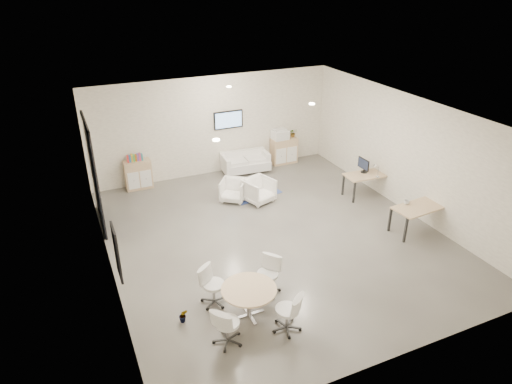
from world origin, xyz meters
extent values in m
cube|color=#54504C|center=(0.00, 0.00, -0.40)|extent=(8.00, 9.00, 0.80)
cube|color=white|center=(0.00, 0.00, 3.60)|extent=(8.00, 9.00, 0.80)
cube|color=beige|center=(0.00, 4.90, 1.60)|extent=(8.00, 0.80, 3.20)
cube|color=beige|center=(0.00, -4.90, 1.60)|extent=(8.00, 0.80, 3.20)
cube|color=beige|center=(-4.40, 0.00, 1.60)|extent=(0.80, 9.00, 3.20)
cube|color=beige|center=(4.40, 0.00, 1.60)|extent=(0.80, 9.00, 3.20)
cube|color=black|center=(-3.96, 2.50, 1.43)|extent=(0.02, 1.90, 2.85)
cube|color=black|center=(-3.94, 2.50, 2.81)|extent=(0.06, 1.90, 0.08)
cube|color=black|center=(-3.94, 1.59, 1.43)|extent=(0.06, 0.08, 2.85)
cube|color=black|center=(-3.94, 3.41, 1.43)|extent=(0.06, 0.08, 2.85)
cube|color=black|center=(-3.94, 2.65, 1.43)|extent=(0.06, 0.07, 2.85)
cube|color=#B2B2B7|center=(-3.90, 2.05, 1.05)|extent=(0.04, 0.60, 0.05)
cube|color=black|center=(-3.98, -1.60, 1.55)|extent=(0.04, 0.54, 1.04)
cube|color=white|center=(-3.95, -1.60, 1.55)|extent=(0.01, 0.46, 0.96)
cube|color=#E33F85|center=(-3.95, -1.60, 1.35)|extent=(0.01, 0.32, 0.30)
cube|color=black|center=(0.50, 4.46, 1.75)|extent=(0.98, 0.05, 0.58)
cube|color=#85AFE6|center=(0.50, 4.44, 1.75)|extent=(0.90, 0.01, 0.50)
cylinder|color=#FFEAC6|center=(-1.80, -1.00, 3.18)|extent=(0.14, 0.14, 0.03)
cylinder|color=#FFEAC6|center=(1.20, 0.50, 3.18)|extent=(0.14, 0.14, 0.03)
cylinder|color=#FFEAC6|center=(0.00, 3.00, 3.18)|extent=(0.14, 0.14, 0.03)
cube|color=tan|center=(-2.57, 4.27, 0.45)|extent=(0.80, 0.40, 0.90)
cube|color=white|center=(-2.76, 4.06, 0.36)|extent=(0.34, 0.02, 0.54)
cube|color=white|center=(-2.39, 4.06, 0.36)|extent=(0.34, 0.02, 0.54)
cube|color=tan|center=(2.45, 4.26, 0.45)|extent=(0.90, 0.42, 0.90)
cube|color=white|center=(2.24, 4.04, 0.36)|extent=(0.38, 0.02, 0.54)
cube|color=white|center=(2.65, 4.04, 0.36)|extent=(0.38, 0.02, 0.54)
cube|color=red|center=(-2.82, 4.27, 1.01)|extent=(0.04, 0.14, 0.22)
cube|color=#337FCC|center=(-2.76, 4.27, 1.01)|extent=(0.04, 0.14, 0.22)
cube|color=gold|center=(-2.70, 4.27, 1.01)|extent=(0.04, 0.14, 0.22)
cube|color=#4CB24C|center=(-2.64, 4.27, 1.01)|extent=(0.04, 0.14, 0.22)
cube|color=#CC6619|center=(-2.58, 4.27, 1.01)|extent=(0.04, 0.14, 0.22)
cube|color=purple|center=(-2.52, 4.27, 1.01)|extent=(0.04, 0.14, 0.22)
cube|color=#E54C7F|center=(-2.46, 4.27, 1.01)|extent=(0.04, 0.14, 0.22)
cube|color=teal|center=(-2.40, 4.27, 1.01)|extent=(0.04, 0.14, 0.22)
cube|color=white|center=(2.29, 4.26, 1.05)|extent=(0.55, 0.47, 0.30)
cube|color=white|center=(2.29, 4.26, 1.24)|extent=(0.41, 0.35, 0.06)
cube|color=white|center=(0.92, 4.06, 0.24)|extent=(1.61, 0.89, 0.29)
cube|color=white|center=(0.92, 4.36, 0.53)|extent=(1.56, 0.29, 0.29)
cube|color=white|center=(0.21, 4.06, 0.39)|extent=(0.19, 0.79, 0.58)
cube|color=white|center=(1.63, 4.06, 0.39)|extent=(0.19, 0.79, 0.58)
cube|color=navy|center=(0.52, 2.51, 0.01)|extent=(1.65, 1.26, 0.01)
imported|color=white|center=(-0.22, 2.29, 0.35)|extent=(0.93, 0.92, 0.71)
imported|color=white|center=(0.43, 1.92, 0.39)|extent=(0.94, 0.91, 0.78)
cube|color=tan|center=(3.53, 1.00, 0.67)|extent=(1.35, 0.72, 0.04)
cube|color=black|center=(2.92, 0.72, 0.32)|extent=(0.05, 0.05, 0.65)
cube|color=black|center=(4.14, 0.72, 0.32)|extent=(0.05, 0.05, 0.65)
cube|color=black|center=(2.92, 1.28, 0.32)|extent=(0.05, 0.05, 0.65)
cube|color=black|center=(4.14, 1.28, 0.32)|extent=(0.05, 0.05, 0.65)
cube|color=tan|center=(3.47, -1.28, 0.71)|extent=(1.45, 0.82, 0.04)
cube|color=black|center=(2.83, -1.58, 0.34)|extent=(0.05, 0.05, 0.69)
cube|color=black|center=(4.12, -1.58, 0.34)|extent=(0.05, 0.05, 0.69)
cube|color=black|center=(2.83, -0.98, 0.34)|extent=(0.05, 0.05, 0.69)
cube|color=black|center=(4.12, -0.98, 0.34)|extent=(0.05, 0.05, 0.69)
cylinder|color=black|center=(3.53, 1.15, 0.69)|extent=(0.20, 0.20, 0.02)
cube|color=black|center=(3.53, 1.15, 0.81)|extent=(0.04, 0.03, 0.24)
cube|color=black|center=(3.48, 1.15, 0.96)|extent=(0.03, 0.50, 0.32)
cylinder|color=tan|center=(-1.76, -2.46, 0.64)|extent=(1.07, 1.07, 0.04)
cylinder|color=#B2B2B7|center=(-1.76, -2.46, 0.31)|extent=(0.10, 0.10, 0.62)
cube|color=#B2B2B7|center=(-1.76, -2.46, 0.01)|extent=(0.63, 0.06, 0.03)
cube|color=#B2B2B7|center=(-1.76, -2.46, 0.01)|extent=(0.06, 0.63, 0.03)
imported|color=#3F7F3F|center=(2.80, 4.29, 1.01)|extent=(0.32, 0.34, 0.22)
imported|color=#3F7F3F|center=(-2.99, -2.11, 0.07)|extent=(0.28, 0.35, 0.14)
imported|color=white|center=(3.23, -1.05, 0.79)|extent=(0.16, 0.13, 0.14)
camera|label=1|loc=(-4.49, -8.90, 6.15)|focal=32.00mm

